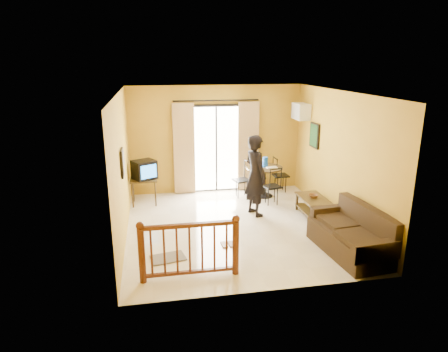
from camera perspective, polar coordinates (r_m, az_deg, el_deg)
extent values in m
plane|color=beige|center=(8.55, 1.62, -7.20)|extent=(5.00, 5.00, 0.00)
plane|color=white|center=(7.87, 1.78, 11.85)|extent=(5.00, 5.00, 0.00)
plane|color=#B78C23|center=(10.49, -1.17, 5.25)|extent=(4.50, 0.00, 4.50)
plane|color=#B78C23|center=(5.78, 6.89, -4.13)|extent=(4.50, 0.00, 4.50)
plane|color=#B78C23|center=(7.95, -14.38, 1.14)|extent=(0.00, 5.00, 5.00)
plane|color=#B78C23|center=(8.83, 16.13, 2.50)|extent=(0.00, 5.00, 5.00)
cube|color=black|center=(10.53, -1.15, 3.90)|extent=(1.34, 0.03, 2.34)
cube|color=white|center=(10.50, -1.12, 3.86)|extent=(1.20, 0.04, 2.20)
cube|color=black|center=(10.48, -1.10, 3.83)|extent=(0.04, 0.02, 2.20)
cube|color=beige|center=(10.34, -5.74, 3.87)|extent=(0.55, 0.08, 2.35)
cube|color=beige|center=(10.61, 3.47, 4.24)|extent=(0.55, 0.08, 2.35)
cylinder|color=black|center=(10.25, -1.11, 10.75)|extent=(2.20, 0.04, 0.04)
cube|color=black|center=(9.84, -11.43, -0.49)|extent=(0.64, 0.54, 0.04)
cylinder|color=black|center=(9.74, -12.92, -2.68)|extent=(0.04, 0.04, 0.62)
cylinder|color=black|center=(9.73, -9.76, -2.52)|extent=(0.04, 0.04, 0.62)
cylinder|color=black|center=(10.15, -12.83, -1.90)|extent=(0.04, 0.04, 0.62)
cylinder|color=black|center=(10.13, -9.80, -1.75)|extent=(0.04, 0.04, 0.62)
cube|color=black|center=(9.77, -11.33, 0.90)|extent=(0.65, 0.63, 0.45)
cube|color=#2A8FFF|center=(9.57, -10.70, 0.61)|extent=(0.36, 0.20, 0.32)
cube|color=black|center=(7.71, -14.32, 1.84)|extent=(0.04, 0.42, 0.52)
cube|color=#605A52|center=(7.71, -14.14, 1.85)|extent=(0.01, 0.34, 0.44)
cylinder|color=black|center=(10.21, 5.80, 1.19)|extent=(0.94, 0.94, 0.04)
cylinder|color=black|center=(10.31, 5.74, -0.86)|extent=(0.08, 0.08, 0.76)
cylinder|color=black|center=(10.43, 5.68, -2.79)|extent=(0.46, 0.46, 0.03)
cylinder|color=blue|center=(10.19, 5.91, 2.01)|extent=(0.14, 0.14, 0.26)
cube|color=silver|center=(10.15, 6.80, 1.24)|extent=(0.29, 0.19, 0.02)
cube|color=white|center=(10.40, 10.95, 9.05)|extent=(0.30, 0.60, 0.40)
cube|color=gray|center=(10.35, 10.17, 9.05)|extent=(0.02, 0.56, 0.36)
cube|color=black|center=(9.92, 12.80, 5.68)|extent=(0.04, 0.50, 0.60)
cube|color=black|center=(9.92, 12.66, 5.68)|extent=(0.01, 0.42, 0.52)
cube|color=black|center=(9.18, 12.66, -3.16)|extent=(0.54, 0.98, 0.04)
cube|color=black|center=(9.28, 12.55, -4.81)|extent=(0.50, 0.94, 0.03)
cube|color=black|center=(8.80, 12.35, -5.44)|extent=(0.05, 0.05, 0.41)
cube|color=black|center=(8.97, 14.92, -5.20)|extent=(0.05, 0.05, 0.41)
cube|color=black|center=(9.55, 10.38, -3.58)|extent=(0.05, 0.05, 0.41)
cube|color=black|center=(9.71, 12.78, -3.39)|extent=(0.05, 0.05, 0.41)
imported|color=brown|center=(9.19, 12.62, -2.81)|extent=(0.26, 0.26, 0.07)
cube|color=#2F2112|center=(7.71, 17.50, -8.99)|extent=(1.01, 1.77, 0.42)
cube|color=#2F2112|center=(7.72, 19.85, -6.19)|extent=(0.35, 1.71, 0.58)
cube|color=#2F2112|center=(6.97, 20.83, -9.99)|extent=(0.86, 0.25, 0.32)
cube|color=#2F2112|center=(8.30, 15.02, -5.21)|extent=(0.86, 0.25, 0.32)
cube|color=#2F2112|center=(7.29, 18.64, -8.48)|extent=(0.65, 0.74, 0.11)
cube|color=#2F2112|center=(7.89, 16.07, -6.34)|extent=(0.65, 0.74, 0.11)
imported|color=black|center=(8.93, 4.52, 0.07)|extent=(0.63, 0.78, 1.84)
cylinder|color=#471E0F|center=(6.48, -11.66, -11.12)|extent=(0.11, 0.11, 0.92)
cylinder|color=#471E0F|center=(6.60, 1.68, -10.25)|extent=(0.11, 0.11, 0.92)
sphere|color=#471E0F|center=(6.26, -11.93, -6.97)|extent=(0.13, 0.13, 0.13)
sphere|color=#471E0F|center=(6.38, 1.72, -6.15)|extent=(0.13, 0.13, 0.13)
cube|color=#471E0F|center=(6.30, -5.02, -7.02)|extent=(1.55, 0.08, 0.06)
cube|color=#471E0F|center=(6.67, -4.85, -13.51)|extent=(1.55, 0.06, 0.05)
cube|color=#615A4E|center=(7.33, -8.00, -11.50)|extent=(0.67, 0.51, 0.02)
cube|color=brown|center=(7.71, 0.02, -9.79)|extent=(0.11, 0.26, 0.03)
cube|color=brown|center=(7.74, 1.06, -9.71)|extent=(0.11, 0.26, 0.03)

